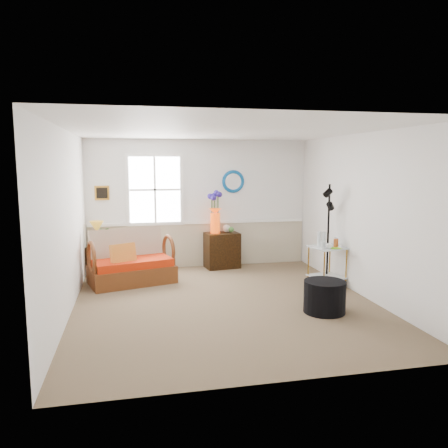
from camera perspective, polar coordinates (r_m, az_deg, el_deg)
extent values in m
cube|color=brown|center=(6.79, 0.12, -10.28)|extent=(4.50, 5.00, 0.01)
cube|color=white|center=(6.47, 0.13, 12.16)|extent=(4.50, 5.00, 0.01)
cube|color=white|center=(8.95, -3.21, 2.65)|extent=(4.50, 0.01, 2.60)
cube|color=white|center=(4.12, 7.38, -3.66)|extent=(4.50, 0.01, 2.60)
cube|color=white|center=(6.43, -19.90, 0.10)|extent=(0.01, 5.00, 2.60)
cube|color=white|center=(7.31, 17.65, 1.10)|extent=(0.01, 5.00, 2.60)
cube|color=#B4A88C|center=(9.05, -3.15, -2.72)|extent=(4.46, 0.02, 0.90)
cube|color=white|center=(8.96, -3.17, 0.22)|extent=(4.46, 0.04, 0.06)
cube|color=#C18529|center=(8.83, -15.65, 3.93)|extent=(0.28, 0.03, 0.28)
torus|color=#1370BA|center=(9.03, 1.20, 5.57)|extent=(0.47, 0.07, 0.47)
imported|color=#447B35|center=(8.55, -15.70, -1.92)|extent=(0.37, 0.40, 0.29)
cylinder|color=black|center=(6.50, 12.99, -9.22)|extent=(0.64, 0.64, 0.46)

